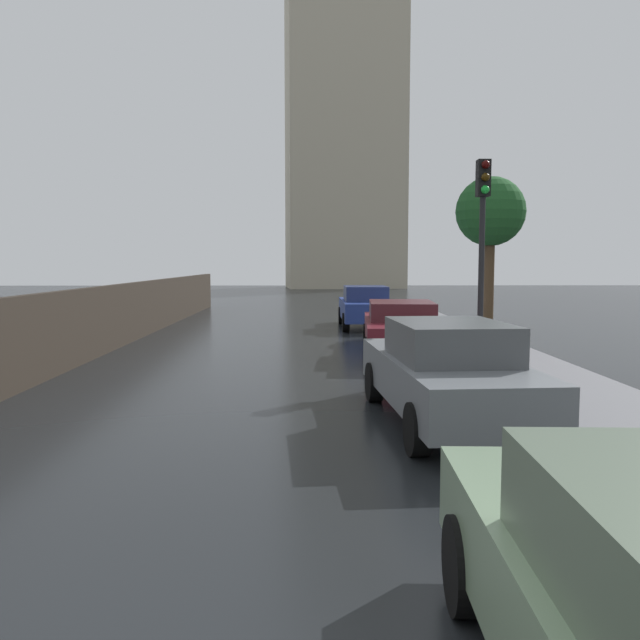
% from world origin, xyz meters
% --- Properties ---
extents(car_maroon_near_kerb, '(2.03, 4.66, 1.31)m').
position_xyz_m(car_maroon_near_kerb, '(2.96, 12.65, 0.69)').
color(car_maroon_near_kerb, maroon).
rests_on(car_maroon_near_kerb, ground).
extents(car_grey_mid_road, '(1.94, 4.60, 1.44)m').
position_xyz_m(car_grey_mid_road, '(2.65, 6.10, 0.73)').
color(car_grey_mid_road, slate).
rests_on(car_grey_mid_road, ground).
extents(car_blue_behind_camera, '(1.70, 4.23, 1.43)m').
position_xyz_m(car_blue_behind_camera, '(2.68, 19.47, 0.72)').
color(car_blue_behind_camera, navy).
rests_on(car_blue_behind_camera, ground).
extents(traffic_light, '(0.26, 0.39, 4.20)m').
position_xyz_m(traffic_light, '(4.36, 10.78, 3.06)').
color(traffic_light, black).
rests_on(traffic_light, sidewalk_strip).
extents(street_tree_near, '(2.27, 2.27, 5.04)m').
position_xyz_m(street_tree_near, '(6.73, 18.72, 3.84)').
color(street_tree_near, '#4C3823').
rests_on(street_tree_near, ground).
extents(distant_tower, '(10.45, 7.31, 32.38)m').
position_xyz_m(distant_tower, '(3.82, 54.40, 16.19)').
color(distant_tower, '#B2A88E').
rests_on(distant_tower, ground).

